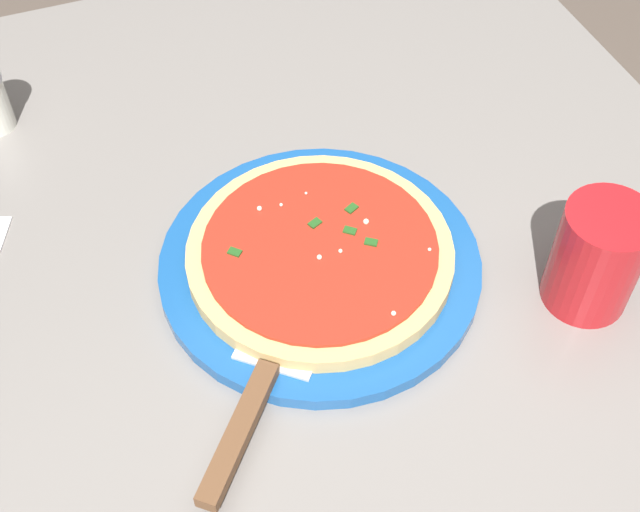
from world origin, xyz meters
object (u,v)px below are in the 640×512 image
(pizza_server, at_px, (258,392))
(cup_tall_drink, at_px, (597,258))
(serving_plate, at_px, (320,265))
(pizza, at_px, (320,253))

(pizza_server, relative_size, cup_tall_drink, 1.82)
(serving_plate, xyz_separation_m, pizza, (0.00, -0.00, 0.02))
(serving_plate, xyz_separation_m, pizza_server, (-0.12, 0.10, 0.01))
(cup_tall_drink, bearing_deg, pizza_server, 90.42)
(pizza_server, height_order, cup_tall_drink, cup_tall_drink)
(serving_plate, relative_size, pizza_server, 1.54)
(serving_plate, bearing_deg, cup_tall_drink, -117.88)
(serving_plate, height_order, pizza, pizza)
(pizza, bearing_deg, cup_tall_drink, -117.88)
(serving_plate, height_order, pizza_server, pizza_server)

